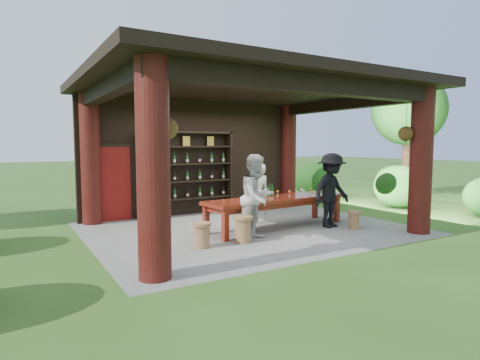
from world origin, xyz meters
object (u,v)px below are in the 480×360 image
wine_shelf (187,173)px  napkin_basket (260,197)px  tasting_table (276,202)px  stool_near_right (354,219)px  host (259,193)px  guest_woman (257,197)px  guest_man (331,190)px  stool_far_left (202,234)px  stool_near_left (243,228)px

wine_shelf → napkin_basket: size_ratio=10.53×
tasting_table → stool_near_right: bearing=-34.2°
napkin_basket → stool_near_right: bearing=-23.4°
host → guest_woman: bearing=53.5°
tasting_table → napkin_basket: 0.62m
guest_woman → guest_man: size_ratio=1.00×
wine_shelf → guest_woman: (0.08, -3.52, -0.29)m
stool_near_right → stool_far_left: bearing=176.5°
guest_man → stool_near_right: bearing=-57.9°
host → tasting_table: bearing=87.9°
host → guest_woman: guest_woman is taller
stool_near_right → guest_woman: bearing=174.2°
wine_shelf → stool_near_right: 4.77m
tasting_table → guest_man: (1.20, -0.63, 0.27)m
guest_man → napkin_basket: guest_man is taller
stool_far_left → napkin_basket: bearing=20.5°
stool_near_right → host: 2.45m
napkin_basket → guest_woman: bearing=-128.3°
wine_shelf → tasting_table: 3.03m
tasting_table → stool_near_left: (-1.47, -0.86, -0.34)m
host → guest_man: bearing=129.0°
stool_near_right → guest_man: bearing=129.7°
tasting_table → guest_man: 1.38m
napkin_basket → stool_far_left: bearing=-159.5°
tasting_table → stool_far_left: 2.55m
stool_near_left → host: host is taller
stool_near_right → guest_woman: size_ratio=0.24×
stool_near_right → tasting_table: bearing=145.8°
stool_near_right → host: size_ratio=0.28×
host → guest_woman: 1.91m
stool_near_left → stool_near_right: (3.02, -0.20, -0.06)m
tasting_table → stool_far_left: bearing=-161.2°
tasting_table → guest_man: size_ratio=2.12×
tasting_table → wine_shelf: bearing=113.1°
guest_woman → napkin_basket: guest_woman is taller
tasting_table → napkin_basket: napkin_basket is taller
wine_shelf → host: size_ratio=1.78×
host → guest_woman: size_ratio=0.84×
tasting_table → stool_far_left: (-2.39, -0.81, -0.37)m
guest_man → wine_shelf: bearing=117.5°
wine_shelf → stool_far_left: bearing=-109.0°
guest_man → napkin_basket: bearing=156.7°
napkin_basket → stool_near_left: bearing=-141.2°
tasting_table → stool_near_left: 1.74m
stool_near_left → guest_woman: 0.73m
tasting_table → napkin_basket: bearing=-166.7°
stool_far_left → host: bearing=33.4°
stool_far_left → host: host is taller
tasting_table → guest_man: bearing=-27.8°
wine_shelf → guest_woman: size_ratio=1.50×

